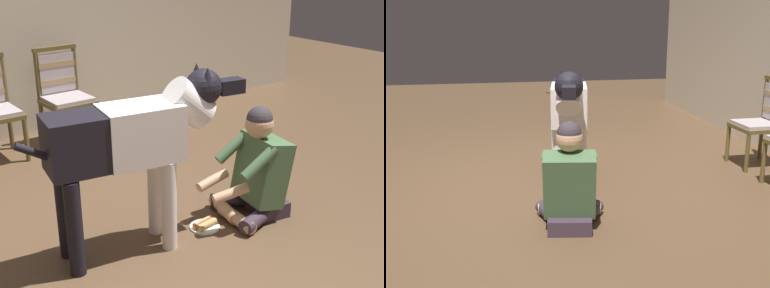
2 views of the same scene
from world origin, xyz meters
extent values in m
plane|color=brown|center=(0.00, 0.00, 0.00)|extent=(15.05, 15.05, 0.00)
cylinder|color=brown|center=(0.03, 2.28, 0.21)|extent=(0.04, 0.04, 0.42)
cylinder|color=brown|center=(-0.38, 2.27, 0.21)|extent=(0.04, 0.04, 0.42)
cylinder|color=brown|center=(-0.39, 2.68, 0.21)|extent=(0.04, 0.04, 0.42)
cube|color=brown|center=(-0.18, 2.48, 0.44)|extent=(0.47, 0.47, 0.04)
cube|color=#AFA3A5|center=(-0.18, 2.48, 0.48)|extent=(0.43, 0.43, 0.04)
cylinder|color=brown|center=(-0.39, 2.68, 0.72)|extent=(0.04, 0.04, 0.52)
cylinder|color=brown|center=(0.37, 2.27, 0.21)|extent=(0.04, 0.04, 0.42)
cube|color=#3D2E3C|center=(1.11, 0.19, 0.06)|extent=(0.29, 0.37, 0.12)
cylinder|color=#3D2E3C|center=(0.93, 0.06, 0.07)|extent=(0.41, 0.22, 0.11)
cylinder|color=tan|center=(0.79, 0.15, 0.06)|extent=(0.12, 0.37, 0.09)
cylinder|color=#3D2E3C|center=(0.98, 0.36, 0.07)|extent=(0.39, 0.31, 0.11)
cylinder|color=tan|center=(0.82, 0.32, 0.06)|extent=(0.17, 0.37, 0.09)
cube|color=#476A44|center=(1.07, 0.19, 0.37)|extent=(0.36, 0.44, 0.53)
cylinder|color=#476A44|center=(0.89, 0.04, 0.51)|extent=(0.30, 0.12, 0.24)
cylinder|color=tan|center=(0.70, 0.12, 0.30)|extent=(0.28, 0.15, 0.12)
cylinder|color=#476A44|center=(0.95, 0.39, 0.51)|extent=(0.30, 0.12, 0.24)
cylinder|color=tan|center=(0.74, 0.37, 0.30)|extent=(0.27, 0.07, 0.12)
sphere|color=tan|center=(1.03, 0.20, 0.73)|extent=(0.21, 0.21, 0.21)
sphere|color=#383136|center=(1.03, 0.20, 0.76)|extent=(0.19, 0.19, 0.19)
cylinder|color=white|center=(0.28, 0.43, 0.32)|extent=(0.10, 0.10, 0.63)
cylinder|color=white|center=(0.24, 0.21, 0.32)|extent=(0.10, 0.10, 0.63)
cylinder|color=black|center=(-0.35, 0.53, 0.32)|extent=(0.10, 0.10, 0.63)
cylinder|color=black|center=(-0.39, 0.31, 0.32)|extent=(0.10, 0.10, 0.63)
cube|color=white|center=(0.12, 0.34, 0.82)|extent=(0.55, 0.40, 0.37)
cube|color=black|center=(-0.26, 0.40, 0.82)|extent=(0.48, 0.38, 0.35)
cylinder|color=white|center=(0.46, 0.29, 0.97)|extent=(0.40, 0.28, 0.36)
sphere|color=black|center=(0.57, 0.27, 1.06)|extent=(0.25, 0.25, 0.25)
cube|color=black|center=(0.77, 0.24, 1.04)|extent=(0.20, 0.14, 0.10)
cone|color=black|center=(0.57, 0.35, 1.15)|extent=(0.10, 0.10, 0.11)
cone|color=black|center=(0.55, 0.20, 1.15)|extent=(0.10, 0.10, 0.11)
cylinder|color=black|center=(-0.49, 0.44, 0.78)|extent=(0.33, 0.10, 0.21)
cylinder|color=white|center=(0.59, 0.27, 0.01)|extent=(0.22, 0.22, 0.01)
cylinder|color=#E1AA64|center=(0.60, 0.25, 0.04)|extent=(0.17, 0.07, 0.05)
cylinder|color=#E1AA64|center=(0.59, 0.29, 0.04)|extent=(0.17, 0.07, 0.05)
cylinder|color=#A3472A|center=(0.59, 0.27, 0.04)|extent=(0.18, 0.06, 0.04)
cylinder|color=brown|center=(-2.53, 0.66, 0.26)|extent=(0.07, 0.07, 0.51)
cylinder|color=brown|center=(-2.53, 0.66, 0.01)|extent=(0.35, 0.35, 0.02)
cylinder|color=brown|center=(-2.53, 0.66, 0.53)|extent=(0.47, 0.47, 0.02)
camera|label=1|loc=(-1.47, -2.30, 1.92)|focal=48.21mm
camera|label=2|loc=(4.49, -0.36, 1.63)|focal=44.52mm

